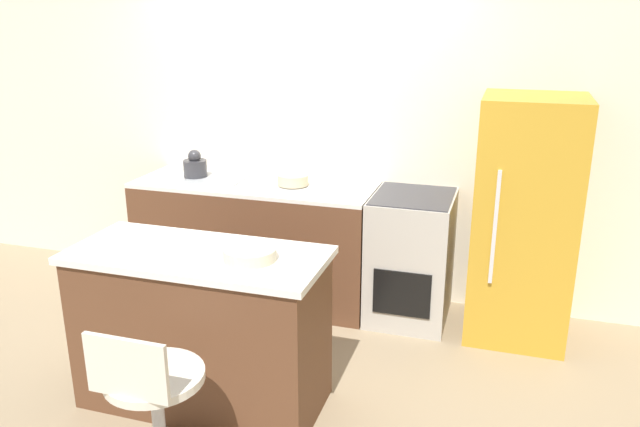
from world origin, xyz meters
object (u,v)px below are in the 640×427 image
(oven_range, at_px, (411,257))
(kettle, at_px, (195,166))
(stool_chair, at_px, (154,409))
(mixing_bowl, at_px, (293,180))
(refrigerator, at_px, (524,220))

(oven_range, bearing_deg, kettle, 179.35)
(stool_chair, height_order, mixing_bowl, mixing_bowl)
(oven_range, bearing_deg, stool_chair, -111.27)
(oven_range, relative_size, mixing_bowl, 4.03)
(stool_chair, bearing_deg, mixing_bowl, 92.22)
(kettle, bearing_deg, oven_range, -0.65)
(refrigerator, bearing_deg, stool_chair, -126.79)
(oven_range, relative_size, kettle, 4.41)
(stool_chair, bearing_deg, refrigerator, 53.21)
(stool_chair, bearing_deg, kettle, 112.70)
(oven_range, height_order, mixing_bowl, mixing_bowl)
(refrigerator, xyz_separation_m, stool_chair, (-1.58, -2.11, -0.39))
(oven_range, relative_size, refrigerator, 0.56)
(oven_range, bearing_deg, refrigerator, -0.55)
(refrigerator, height_order, stool_chair, refrigerator)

